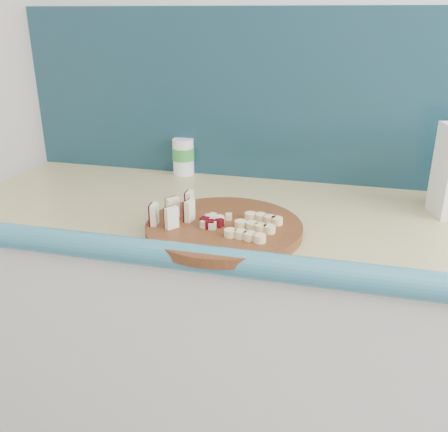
% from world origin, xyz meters
% --- Properties ---
extents(kitchen_counter, '(2.20, 0.63, 0.91)m').
position_xyz_m(kitchen_counter, '(0.10, 1.50, 0.46)').
color(kitchen_counter, silver).
rests_on(kitchen_counter, ground).
extents(backsplash, '(2.20, 0.02, 0.50)m').
position_xyz_m(backsplash, '(0.10, 1.79, 1.16)').
color(backsplash, teal).
rests_on(backsplash, kitchen_counter).
extents(cutting_board, '(0.43, 0.43, 0.02)m').
position_xyz_m(cutting_board, '(-0.25, 1.34, 0.92)').
color(cutting_board, '#4D2210').
rests_on(cutting_board, kitchen_counter).
extents(apple_wedges, '(0.09, 0.15, 0.05)m').
position_xyz_m(apple_wedges, '(-0.37, 1.34, 0.96)').
color(apple_wedges, '#FBF0C9').
rests_on(apple_wedges, cutting_board).
extents(apple_chunks, '(0.06, 0.06, 0.02)m').
position_xyz_m(apple_chunks, '(-0.27, 1.35, 0.94)').
color(apple_chunks, beige).
rests_on(apple_chunks, cutting_board).
extents(banana_slices, '(0.11, 0.15, 0.02)m').
position_xyz_m(banana_slices, '(-0.17, 1.33, 0.94)').
color(banana_slices, '#F6DB96').
rests_on(banana_slices, cutting_board).
extents(canister, '(0.07, 0.07, 0.11)m').
position_xyz_m(canister, '(-0.49, 1.76, 0.97)').
color(canister, white).
rests_on(canister, kitchen_counter).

